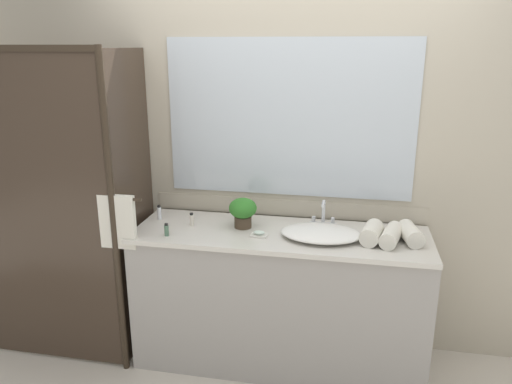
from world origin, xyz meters
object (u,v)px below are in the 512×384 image
at_px(rolled_towel_middle, 391,235).
at_px(rolled_towel_far_edge, 372,233).
at_px(amenity_bottle_shampoo, 192,220).
at_px(faucet, 323,218).
at_px(rolled_towel_near_edge, 411,234).
at_px(soap_dish, 259,234).
at_px(amenity_bottle_body_wash, 167,230).
at_px(sink_basin, 321,233).
at_px(potted_plant, 243,211).
at_px(amenity_bottle_lotion, 159,213).

bearing_deg(rolled_towel_middle, rolled_towel_far_edge, 178.17).
xyz_separation_m(amenity_bottle_shampoo, rolled_towel_far_edge, (1.11, -0.05, 0.02)).
bearing_deg(faucet, rolled_towel_near_edge, -18.03).
bearing_deg(rolled_towel_far_edge, rolled_towel_near_edge, 9.24).
distance_m(soap_dish, amenity_bottle_body_wash, 0.55).
xyz_separation_m(sink_basin, rolled_towel_middle, (0.40, -0.01, 0.02)).
bearing_deg(potted_plant, soap_dish, -45.68).
height_order(amenity_bottle_shampoo, rolled_towel_middle, rolled_towel_middle).
distance_m(faucet, rolled_towel_middle, 0.45).
bearing_deg(soap_dish, amenity_bottle_shampoo, 167.75).
distance_m(rolled_towel_middle, rolled_towel_far_edge, 0.11).
relative_size(faucet, amenity_bottle_body_wash, 2.24).
xyz_separation_m(sink_basin, rolled_towel_far_edge, (0.29, -0.01, 0.02)).
relative_size(potted_plant, amenity_bottle_body_wash, 2.44).
bearing_deg(amenity_bottle_lotion, amenity_bottle_body_wash, -60.24).
relative_size(soap_dish, amenity_bottle_lotion, 1.05).
bearing_deg(rolled_towel_far_edge, rolled_towel_middle, -1.83).
relative_size(amenity_bottle_shampoo, rolled_towel_near_edge, 0.39).
xyz_separation_m(soap_dish, amenity_bottle_lotion, (-0.70, 0.17, 0.03)).
bearing_deg(faucet, sink_basin, -90.00).
bearing_deg(faucet, soap_dish, -145.89).
relative_size(potted_plant, soap_dish, 1.89).
relative_size(soap_dish, amenity_bottle_shampoo, 1.20).
xyz_separation_m(potted_plant, rolled_towel_far_edge, (0.78, -0.09, -0.05)).
height_order(faucet, soap_dish, faucet).
height_order(sink_basin, potted_plant, potted_plant).
bearing_deg(amenity_bottle_shampoo, rolled_towel_far_edge, -2.83).
height_order(faucet, amenity_bottle_body_wash, faucet).
bearing_deg(rolled_towel_near_edge, rolled_towel_far_edge, -170.76).
height_order(potted_plant, amenity_bottle_lotion, potted_plant).
xyz_separation_m(sink_basin, amenity_bottle_lotion, (-1.06, 0.12, 0.02)).
height_order(potted_plant, amenity_bottle_body_wash, potted_plant).
height_order(soap_dish, amenity_bottle_lotion, amenity_bottle_lotion).
distance_m(amenity_bottle_lotion, rolled_towel_far_edge, 1.36).
distance_m(amenity_bottle_body_wash, rolled_towel_middle, 1.32).
relative_size(soap_dish, rolled_towel_far_edge, 0.48).
relative_size(faucet, potted_plant, 0.92).
xyz_separation_m(sink_basin, soap_dish, (-0.36, -0.05, -0.02)).
distance_m(rolled_towel_near_edge, rolled_towel_middle, 0.12).
distance_m(sink_basin, potted_plant, 0.50).
xyz_separation_m(soap_dish, rolled_towel_middle, (0.76, 0.04, 0.04)).
height_order(soap_dish, rolled_towel_near_edge, rolled_towel_near_edge).
relative_size(sink_basin, amenity_bottle_body_wash, 6.15).
xyz_separation_m(sink_basin, rolled_towel_near_edge, (0.51, 0.03, 0.02)).
relative_size(sink_basin, faucet, 2.74).
relative_size(potted_plant, rolled_towel_far_edge, 0.92).
height_order(sink_basin, amenity_bottle_body_wash, amenity_bottle_body_wash).
bearing_deg(rolled_towel_far_edge, amenity_bottle_lotion, 174.65).
height_order(rolled_towel_near_edge, rolled_towel_middle, rolled_towel_near_edge).
bearing_deg(amenity_bottle_lotion, rolled_towel_middle, -5.09).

